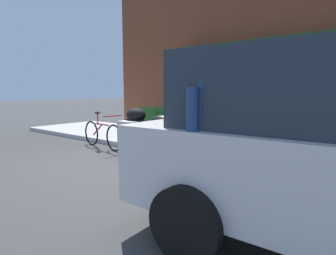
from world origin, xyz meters
TOP-DOWN VIEW (x-y plane):
  - ground_plane at (0.00, 0.00)m, footprint 80.00×80.00m
  - touring_motorcycle at (0.39, 0.52)m, footprint 2.17×0.66m
  - parked_bicycle at (-1.41, 0.77)m, footprint 1.69×0.48m
  - pedestrian_walking at (2.91, -1.45)m, footprint 0.44×0.55m
  - sandwich_board_sign at (-0.65, 1.79)m, footprint 0.55×0.41m

SIDE VIEW (x-z plane):
  - ground_plane at x=0.00m, z-range 0.00..0.00m
  - parked_bicycle at x=-1.41m, z-range -0.10..0.82m
  - sandwich_board_sign at x=-0.65m, z-range 0.12..1.02m
  - touring_motorcycle at x=0.39m, z-range -0.10..1.30m
  - pedestrian_walking at x=2.91m, z-range 0.23..1.97m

